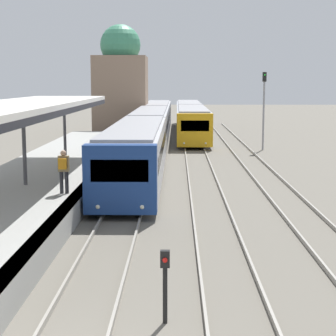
{
  "coord_description": "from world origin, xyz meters",
  "views": [
    {
      "loc": [
        2.06,
        -8.24,
        5.06
      ],
      "look_at": [
        1.7,
        14.64,
        1.55
      ],
      "focal_mm": 60.0,
      "sensor_mm": 36.0,
      "label": 1
    }
  ],
  "objects": [
    {
      "name": "distant_domed_building",
      "position": [
        -3.34,
        46.21,
        4.87
      ],
      "size": [
        5.01,
        5.01,
        10.49
      ],
      "color": "#89705B",
      "rests_on": "ground_plane"
    },
    {
      "name": "signal_post_near",
      "position": [
        1.82,
        3.01,
        1.0
      ],
      "size": [
        0.2,
        0.21,
        1.59
      ],
      "color": "black",
      "rests_on": "ground_plane"
    },
    {
      "name": "signal_mast_far",
      "position": [
        8.55,
        33.87,
        3.59
      ],
      "size": [
        0.28,
        0.29,
        5.8
      ],
      "color": "gray",
      "rests_on": "ground_plane"
    },
    {
      "name": "train_near",
      "position": [
        0.0,
        35.57,
        1.63
      ],
      "size": [
        2.71,
        47.79,
        2.93
      ],
      "color": "navy",
      "rests_on": "ground_plane"
    },
    {
      "name": "platform_canopy",
      "position": [
        -4.15,
        14.48,
        4.12
      ],
      "size": [
        4.0,
        20.96,
        3.4
      ],
      "color": "beige",
      "rests_on": "station_platform"
    },
    {
      "name": "person_on_platform",
      "position": [
        -2.22,
        12.65,
        1.84
      ],
      "size": [
        0.4,
        0.4,
        1.66
      ],
      "color": "#2D2D33",
      "rests_on": "station_platform"
    },
    {
      "name": "train_far",
      "position": [
        3.4,
        47.79,
        1.6
      ],
      "size": [
        2.71,
        29.14,
        2.88
      ],
      "color": "gold",
      "rests_on": "ground_plane"
    }
  ]
}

